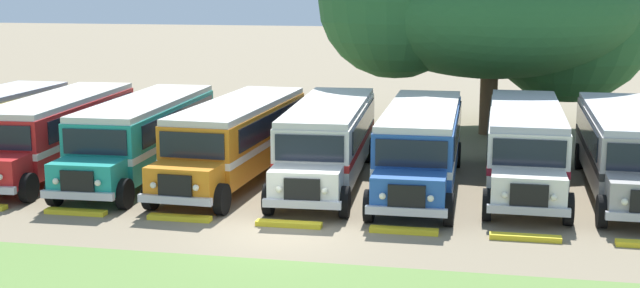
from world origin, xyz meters
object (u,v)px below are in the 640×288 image
at_px(parked_bus_slot_2, 144,133).
at_px(broad_shade_tree, 496,10).
at_px(parked_bus_slot_3, 237,136).
at_px(parked_bus_slot_4, 328,138).
at_px(parked_bus_slot_1, 58,129).
at_px(parked_bus_slot_7, 625,146).
at_px(parked_bus_slot_6, 525,142).
at_px(parked_bus_slot_5, 421,142).

distance_m(parked_bus_slot_2, broad_shade_tree, 17.97).
relative_size(parked_bus_slot_3, parked_bus_slot_4, 1.00).
height_order(parked_bus_slot_1, parked_bus_slot_2, same).
height_order(parked_bus_slot_7, broad_shade_tree, broad_shade_tree).
relative_size(parked_bus_slot_1, parked_bus_slot_6, 1.00).
xyz_separation_m(parked_bus_slot_1, parked_bus_slot_4, (10.58, 0.24, 0.00)).
bearing_deg(broad_shade_tree, parked_bus_slot_2, -137.83).
bearing_deg(parked_bus_slot_4, parked_bus_slot_2, -89.97).
distance_m(parked_bus_slot_1, parked_bus_slot_3, 7.21).
height_order(parked_bus_slot_5, parked_bus_slot_6, same).
distance_m(parked_bus_slot_7, broad_shade_tree, 12.53).
bearing_deg(parked_bus_slot_7, parked_bus_slot_5, -83.41).
relative_size(parked_bus_slot_2, parked_bus_slot_3, 1.00).
bearing_deg(parked_bus_slot_6, parked_bus_slot_2, -85.45).
height_order(parked_bus_slot_4, parked_bus_slot_6, same).
bearing_deg(parked_bus_slot_5, parked_bus_slot_3, -89.79).
xyz_separation_m(parked_bus_slot_2, broad_shade_tree, (12.93, 11.71, 4.28)).
height_order(parked_bus_slot_6, broad_shade_tree, broad_shade_tree).
height_order(parked_bus_slot_3, parked_bus_slot_6, same).
xyz_separation_m(parked_bus_slot_2, parked_bus_slot_4, (7.01, 0.34, 0.00)).
bearing_deg(parked_bus_slot_3, parked_bus_slot_6, 97.55).
bearing_deg(parked_bus_slot_7, parked_bus_slot_2, -86.24).
bearing_deg(parked_bus_slot_5, broad_shade_tree, 167.16).
bearing_deg(parked_bus_slot_2, parked_bus_slot_3, 89.24).
bearing_deg(parked_bus_slot_4, parked_bus_slot_7, 89.82).
distance_m(parked_bus_slot_4, parked_bus_slot_7, 10.40).
relative_size(parked_bus_slot_5, parked_bus_slot_6, 1.00).
distance_m(parked_bus_slot_2, parked_bus_slot_5, 10.40).
bearing_deg(parked_bus_slot_2, broad_shade_tree, 130.55).
distance_m(parked_bus_slot_3, parked_bus_slot_7, 13.78).
bearing_deg(parked_bus_slot_4, parked_bus_slot_6, 92.05).
height_order(parked_bus_slot_3, parked_bus_slot_7, same).
relative_size(parked_bus_slot_1, parked_bus_slot_2, 1.00).
bearing_deg(parked_bus_slot_6, parked_bus_slot_4, -84.44).
relative_size(parked_bus_slot_7, broad_shade_tree, 0.69).
xyz_separation_m(parked_bus_slot_4, broad_shade_tree, (5.93, 11.37, 4.28)).
bearing_deg(parked_bus_slot_1, broad_shade_tree, 122.08).
bearing_deg(parked_bus_slot_4, parked_bus_slot_1, -91.46).
relative_size(parked_bus_slot_4, parked_bus_slot_6, 1.00).
xyz_separation_m(parked_bus_slot_4, parked_bus_slot_5, (3.39, -0.20, 0.00)).
height_order(parked_bus_slot_5, broad_shade_tree, broad_shade_tree).
relative_size(parked_bus_slot_1, parked_bus_slot_3, 1.00).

